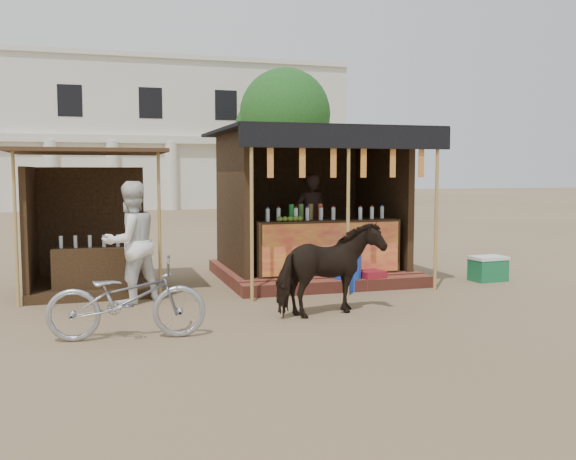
% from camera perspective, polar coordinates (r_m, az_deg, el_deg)
% --- Properties ---
extents(ground, '(120.00, 120.00, 0.00)m').
position_cam_1_polar(ground, '(8.80, 3.04, -8.06)').
color(ground, '#846B4C').
rests_on(ground, ground).
extents(main_stall, '(3.60, 3.61, 2.78)m').
position_cam_1_polar(main_stall, '(12.11, 2.14, 0.51)').
color(main_stall, brown).
rests_on(main_stall, ground).
extents(secondary_stall, '(2.40, 2.40, 2.38)m').
position_cam_1_polar(secondary_stall, '(11.36, -17.98, -0.95)').
color(secondary_stall, '#3C2A15').
rests_on(secondary_stall, ground).
extents(cow, '(1.68, 1.10, 1.31)m').
position_cam_1_polar(cow, '(8.99, 3.73, -3.53)').
color(cow, black).
rests_on(cow, ground).
extents(motorbike, '(1.94, 0.87, 0.99)m').
position_cam_1_polar(motorbike, '(8.00, -14.14, -5.95)').
color(motorbike, '#9B9AA3').
rests_on(motorbike, ground).
extents(bystander, '(1.14, 1.05, 1.88)m').
position_cam_1_polar(bystander, '(10.13, -13.81, -1.07)').
color(bystander, white).
rests_on(bystander, ground).
extents(blue_barrel, '(0.58, 0.58, 0.68)m').
position_cam_1_polar(blue_barrel, '(10.99, 5.32, -3.61)').
color(blue_barrel, '#173AB1').
rests_on(blue_barrel, ground).
extents(red_crate, '(0.48, 0.45, 0.32)m').
position_cam_1_polar(red_crate, '(11.19, 7.38, -4.41)').
color(red_crate, maroon).
rests_on(red_crate, ground).
extents(cooler, '(0.68, 0.50, 0.46)m').
position_cam_1_polar(cooler, '(12.46, 17.36, -3.28)').
color(cooler, '#176A3B').
rests_on(cooler, ground).
extents(background_building, '(26.00, 7.45, 8.18)m').
position_cam_1_polar(background_building, '(38.06, -15.53, 7.97)').
color(background_building, silver).
rests_on(background_building, ground).
extents(tree, '(4.50, 4.40, 7.00)m').
position_cam_1_polar(tree, '(31.54, -0.67, 9.96)').
color(tree, '#382314').
rests_on(tree, ground).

